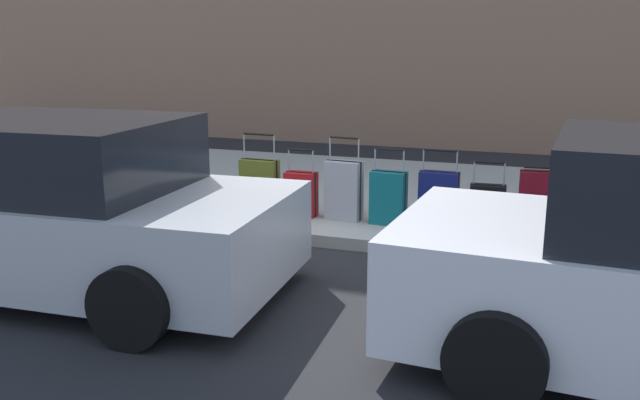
# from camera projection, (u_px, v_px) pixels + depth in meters

# --- Properties ---
(ground_plane) EXTENTS (40.00, 40.00, 0.00)m
(ground_plane) POSITION_uv_depth(u_px,v_px,m) (302.00, 246.00, 7.43)
(ground_plane) COLOR black
(sidewalk_curb) EXTENTS (18.00, 5.00, 0.14)m
(sidewalk_curb) POSITION_uv_depth(u_px,v_px,m) (364.00, 193.00, 9.71)
(sidewalk_curb) COLOR #9E9B93
(sidewalk_curb) RESTS_ON ground_plane
(suitcase_olive_0) EXTENTS (0.39, 0.25, 0.83)m
(suitcase_olive_0) POSITION_uv_depth(u_px,v_px,m) (590.00, 216.00, 7.05)
(suitcase_olive_0) COLOR #59601E
(suitcase_olive_0) RESTS_ON sidewalk_curb
(suitcase_maroon_1) EXTENTS (0.43, 0.26, 0.77)m
(suitcase_maroon_1) POSITION_uv_depth(u_px,v_px,m) (538.00, 203.00, 7.31)
(suitcase_maroon_1) COLOR maroon
(suitcase_maroon_1) RESTS_ON sidewalk_curb
(suitcase_black_2) EXTENTS (0.40, 0.23, 0.80)m
(suitcase_black_2) POSITION_uv_depth(u_px,v_px,m) (487.00, 208.00, 7.48)
(suitcase_black_2) COLOR black
(suitcase_black_2) RESTS_ON sidewalk_curb
(suitcase_navy_3) EXTENTS (0.45, 0.21, 0.90)m
(suitcase_navy_3) POSITION_uv_depth(u_px,v_px,m) (438.00, 199.00, 7.67)
(suitcase_navy_3) COLOR navy
(suitcase_navy_3) RESTS_ON sidewalk_curb
(suitcase_teal_4) EXTENTS (0.42, 0.25, 0.90)m
(suitcase_teal_4) POSITION_uv_depth(u_px,v_px,m) (388.00, 198.00, 7.74)
(suitcase_teal_4) COLOR #0F606B
(suitcase_teal_4) RESTS_ON sidewalk_curb
(suitcase_silver_5) EXTENTS (0.44, 0.26, 1.00)m
(suitcase_silver_5) POSITION_uv_depth(u_px,v_px,m) (344.00, 190.00, 7.93)
(suitcase_silver_5) COLOR #9EA0A8
(suitcase_silver_5) RESTS_ON sidewalk_curb
(suitcase_red_6) EXTENTS (0.38, 0.24, 0.84)m
(suitcase_red_6) POSITION_uv_depth(u_px,v_px,m) (301.00, 194.00, 8.10)
(suitcase_red_6) COLOR red
(suitcase_red_6) RESTS_ON sidewalk_curb
(suitcase_olive_7) EXTENTS (0.48, 0.23, 1.00)m
(suitcase_olive_7) POSITION_uv_depth(u_px,v_px,m) (260.00, 186.00, 8.29)
(suitcase_olive_7) COLOR #59601E
(suitcase_olive_7) RESTS_ON sidewalk_curb
(fire_hydrant) EXTENTS (0.39, 0.21, 0.84)m
(fire_hydrant) POSITION_uv_depth(u_px,v_px,m) (192.00, 172.00, 8.61)
(fire_hydrant) COLOR #99999E
(fire_hydrant) RESTS_ON sidewalk_curb
(bollard_post) EXTENTS (0.15, 0.15, 0.65)m
(bollard_post) POSITION_uv_depth(u_px,v_px,m) (153.00, 180.00, 8.66)
(bollard_post) COLOR #333338
(bollard_post) RESTS_ON sidewalk_curb
(parked_car_silver_1) EXTENTS (4.34, 2.31, 1.56)m
(parked_car_silver_1) POSITION_uv_depth(u_px,v_px,m) (59.00, 209.00, 6.06)
(parked_car_silver_1) COLOR #B2B5BA
(parked_car_silver_1) RESTS_ON ground_plane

